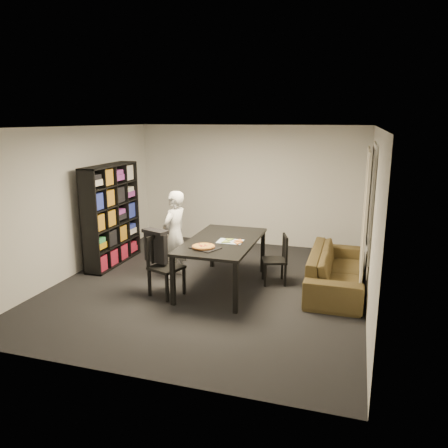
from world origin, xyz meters
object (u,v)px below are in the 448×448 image
(bookshelf, at_px, (112,215))
(dining_table, at_px, (222,244))
(person, at_px, (175,234))
(sofa, at_px, (337,270))
(chair_left, at_px, (162,261))
(pepperoni_pizza, at_px, (204,246))
(chair_right, at_px, (279,256))
(baking_tray, at_px, (205,248))

(bookshelf, height_order, dining_table, bookshelf)
(person, relative_size, sofa, 0.70)
(chair_left, relative_size, sofa, 0.44)
(chair_left, xyz_separation_m, person, (-0.13, 0.80, 0.22))
(pepperoni_pizza, bearing_deg, chair_right, 44.49)
(chair_left, height_order, person, person)
(bookshelf, xyz_separation_m, pepperoni_pizza, (2.24, -1.09, -0.12))
(chair_right, bearing_deg, pepperoni_pizza, -63.98)
(dining_table, bearing_deg, person, 166.09)
(sofa, bearing_deg, chair_left, 111.95)
(bookshelf, height_order, sofa, bookshelf)
(dining_table, relative_size, pepperoni_pizza, 5.53)
(chair_left, bearing_deg, pepperoni_pizza, -66.53)
(bookshelf, distance_m, person, 1.48)
(bookshelf, distance_m, chair_right, 3.27)
(person, bearing_deg, pepperoni_pizza, 60.49)
(chair_left, xyz_separation_m, baking_tray, (0.71, 0.04, 0.27))
(pepperoni_pizza, bearing_deg, bookshelf, 154.08)
(chair_left, distance_m, chair_right, 1.96)
(chair_right, distance_m, baking_tray, 1.42)
(dining_table, xyz_separation_m, chair_left, (-0.81, -0.57, -0.19))
(bookshelf, xyz_separation_m, person, (1.43, -0.33, -0.18))
(bookshelf, relative_size, pepperoni_pizza, 5.43)
(bookshelf, height_order, pepperoni_pizza, bookshelf)
(chair_right, bearing_deg, dining_table, -80.74)
(pepperoni_pizza, height_order, sofa, pepperoni_pizza)
(person, height_order, sofa, person)
(dining_table, bearing_deg, sofa, 15.20)
(person, bearing_deg, bookshelf, -89.25)
(chair_left, height_order, chair_right, chair_left)
(chair_left, bearing_deg, chair_right, -38.67)
(chair_right, bearing_deg, chair_left, -77.17)
(pepperoni_pizza, relative_size, sofa, 0.16)
(bookshelf, xyz_separation_m, sofa, (4.18, -0.07, -0.63))
(pepperoni_pizza, bearing_deg, person, 136.76)
(person, xyz_separation_m, pepperoni_pizza, (0.81, -0.76, 0.07))
(person, bearing_deg, chair_left, 22.63)
(baking_tray, bearing_deg, pepperoni_pizza, 169.66)
(bookshelf, bearing_deg, chair_left, -35.94)
(person, relative_size, baking_tray, 3.83)
(chair_left, relative_size, baking_tray, 2.40)
(person, distance_m, sofa, 2.80)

